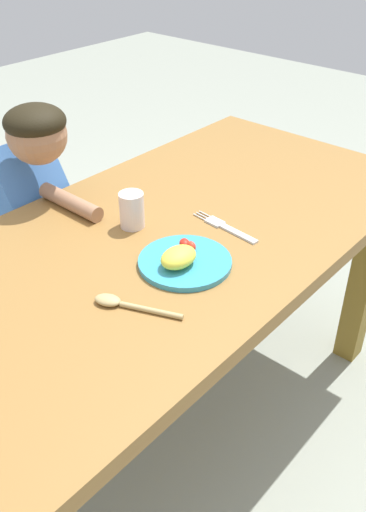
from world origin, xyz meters
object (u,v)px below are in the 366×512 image
(spoon, at_px, (122,303))
(drinking_cup, at_px, (132,210))
(plate, at_px, (183,260))
(fork, at_px, (227,228))
(person, at_px, (36,243))

(spoon, distance_m, drinking_cup, 0.32)
(drinking_cup, bearing_deg, plate, -102.78)
(fork, distance_m, spoon, 0.38)
(spoon, relative_size, drinking_cup, 2.02)
(plate, height_order, drinking_cup, drinking_cup)
(spoon, distance_m, person, 0.66)
(drinking_cup, bearing_deg, spoon, -138.44)
(spoon, relative_size, person, 0.19)
(plate, relative_size, person, 0.22)
(plate, bearing_deg, fork, 6.80)
(fork, bearing_deg, plate, 102.06)
(fork, relative_size, drinking_cup, 2.22)
(person, bearing_deg, spoon, 72.17)
(fork, relative_size, spoon, 1.10)
(fork, distance_m, drinking_cup, 0.24)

